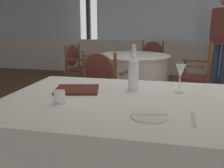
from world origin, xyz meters
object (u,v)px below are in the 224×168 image
Objects in this scene: diner_person_0 at (223,36)px; dining_chair_0_1 at (200,72)px; side_plate at (149,116)px; dining_chair_0_0 at (104,83)px; dining_chair_0_3 at (79,66)px; water_tumbler at (60,97)px; wine_glass at (180,72)px; dining_chair_0_2 at (151,61)px; water_bottle at (134,72)px; menu_book at (77,90)px.

dining_chair_0_1 is at bearing 24.64° from diner_person_0.
side_plate is at bearing 89.30° from dining_chair_0_1.
dining_chair_0_0 reaches higher than dining_chair_0_3.
dining_chair_0_1 reaches higher than dining_chair_0_0.
water_tumbler is at bearing 168.17° from side_plate.
dining_chair_0_3 reaches higher than water_tumbler.
wine_glass is at bearing 90.81° from dining_chair_0_1.
dining_chair_0_2 is (0.44, 1.94, -0.00)m from dining_chair_0_0.
wine_glass is 0.11× the size of diner_person_0.
wine_glass is 2.78m from dining_chair_0_3.
water_tumbler is at bearing -163.23° from dining_chair_0_0.
water_bottle is 0.56m from water_tumbler.
water_tumbler is at bearing -103.87° from menu_book.
diner_person_0 is (1.70, 2.01, 0.47)m from dining_chair_0_0.
wine_glass is 3.22m from diner_person_0.
dining_chair_0_3 is at bearing -0.00° from dining_chair_0_1.
side_plate is 0.59× the size of water_bottle.
water_bottle is 0.32m from wine_glass.
dining_chair_0_3 is (-0.85, 2.66, -0.28)m from water_tumbler.
diner_person_0 is at bearing 50.90° from menu_book.
dining_chair_0_3 is (-0.85, 2.38, -0.25)m from menu_book.
dining_chair_0_0 is (-0.81, 1.08, -0.37)m from wine_glass.
water_tumbler is at bearing 7.13° from dining_chair_0_2.
diner_person_0 is (1.22, 3.10, 0.12)m from water_bottle.
dining_chair_0_0 is at bearing 111.84° from side_plate.
menu_book is 0.30× the size of dining_chair_0_1.
dining_chair_0_0 is 1.01× the size of dining_chair_0_2.
wine_glass is 0.21× the size of dining_chair_0_2.
dining_chair_0_2 is 1.40m from dining_chair_0_3.
wine_glass is at bearing 30.33° from diner_person_0.
menu_book is 0.33× the size of dining_chair_0_3.
water_tumbler is 0.08× the size of dining_chair_0_2.
side_plate is 0.21× the size of dining_chair_0_2.
side_plate is at bearing -11.83° from water_tumbler.
dining_chair_0_2 is 0.52× the size of diner_person_0.
dining_chair_0_3 is (-1.23, 2.28, -0.37)m from water_bottle.
water_tumbler is 3.44m from dining_chair_0_2.
wine_glass reaches higher than dining_chair_0_0.
water_bottle is at bearing -142.88° from dining_chair_0_0.
water_tumbler is 0.28m from menu_book.
side_plate is 3.76m from diner_person_0.
diner_person_0 is at bearing 65.27° from water_tumbler.
water_bottle is 1.66× the size of wine_glass.
side_plate is at bearing -73.72° from water_bottle.
wine_glass reaches higher than water_tumbler.
dining_chair_0_2 is at bearing 96.85° from wine_glass.
dining_chair_0_3 is at bearing -44.91° from dining_chair_0_2.
menu_book is at bearing -57.46° from dining_chair_0_3.
water_bottle is 0.41m from menu_book.
diner_person_0 is at bearing 106.10° from dining_chair_0_2.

